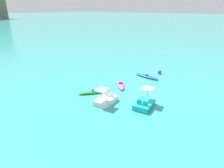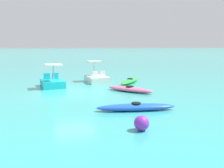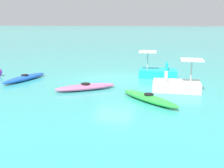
% 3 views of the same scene
% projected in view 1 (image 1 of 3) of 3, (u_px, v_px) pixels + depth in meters
% --- Properties ---
extents(ground_plane, '(600.00, 600.00, 0.00)m').
position_uv_depth(ground_plane, '(144.00, 94.00, 21.17)').
color(ground_plane, '#38ADA8').
extents(kayak_blue, '(1.15, 3.65, 0.37)m').
position_uv_depth(kayak_blue, '(147.00, 76.00, 26.13)').
color(kayak_blue, blue).
rests_on(kayak_blue, ground_plane).
extents(kayak_pink, '(2.98, 2.69, 0.37)m').
position_uv_depth(kayak_pink, '(121.00, 85.00, 23.39)').
color(kayak_pink, pink).
rests_on(kayak_pink, ground_plane).
extents(kayak_green, '(3.17, 2.68, 0.37)m').
position_uv_depth(kayak_green, '(94.00, 92.00, 21.38)').
color(kayak_green, green).
rests_on(kayak_green, ground_plane).
extents(pedal_boat_cyan, '(2.59, 1.79, 1.68)m').
position_uv_depth(pedal_boat_cyan, '(144.00, 104.00, 18.38)').
color(pedal_boat_cyan, '#19B7C6').
rests_on(pedal_boat_cyan, ground_plane).
extents(pedal_boat_white, '(2.57, 1.74, 1.68)m').
position_uv_depth(pedal_boat_white, '(106.00, 100.00, 19.18)').
color(pedal_boat_white, white).
rests_on(pedal_boat_white, ground_plane).
extents(buoy_purple, '(0.53, 0.53, 0.53)m').
position_uv_depth(buoy_purple, '(160.00, 72.00, 27.62)').
color(buoy_purple, purple).
rests_on(buoy_purple, ground_plane).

